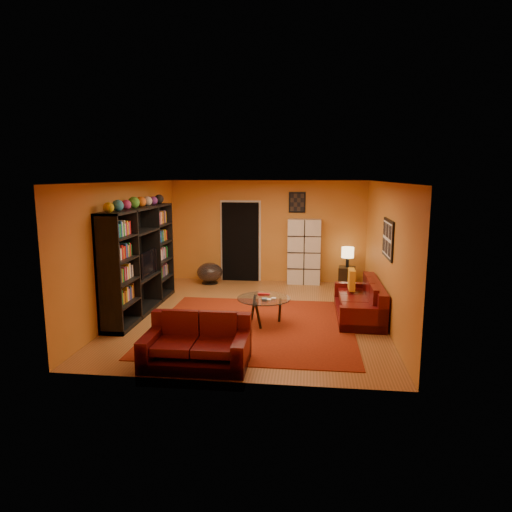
# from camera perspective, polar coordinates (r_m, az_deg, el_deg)

# --- Properties ---
(floor) EXTENTS (6.00, 6.00, 0.00)m
(floor) POSITION_cam_1_polar(r_m,az_deg,el_deg) (9.10, -0.37, -7.35)
(floor) COLOR brown
(floor) RESTS_ON ground
(ceiling) EXTENTS (6.00, 6.00, 0.00)m
(ceiling) POSITION_cam_1_polar(r_m,az_deg,el_deg) (8.68, -0.39, 9.25)
(ceiling) COLOR white
(ceiling) RESTS_ON wall_back
(wall_back) EXTENTS (6.00, 0.00, 6.00)m
(wall_back) POSITION_cam_1_polar(r_m,az_deg,el_deg) (11.75, 1.45, 3.10)
(wall_back) COLOR #C4752B
(wall_back) RESTS_ON floor
(wall_front) EXTENTS (6.00, 0.00, 6.00)m
(wall_front) POSITION_cam_1_polar(r_m,az_deg,el_deg) (5.89, -4.04, -3.93)
(wall_front) COLOR #C4752B
(wall_front) RESTS_ON floor
(wall_left) EXTENTS (0.00, 6.00, 6.00)m
(wall_left) POSITION_cam_1_polar(r_m,az_deg,el_deg) (9.44, -15.62, 1.02)
(wall_left) COLOR #C4752B
(wall_left) RESTS_ON floor
(wall_right) EXTENTS (0.00, 6.00, 6.00)m
(wall_right) POSITION_cam_1_polar(r_m,az_deg,el_deg) (8.84, 15.90, 0.42)
(wall_right) COLOR #C4752B
(wall_right) RESTS_ON floor
(rug) EXTENTS (3.60, 3.60, 0.01)m
(rug) POSITION_cam_1_polar(r_m,az_deg,el_deg) (8.43, -0.29, -8.75)
(rug) COLOR #62190B
(rug) RESTS_ON floor
(doorway) EXTENTS (0.95, 0.10, 2.04)m
(doorway) POSITION_cam_1_polar(r_m,az_deg,el_deg) (11.83, -1.95, 1.78)
(doorway) COLOR black
(doorway) RESTS_ON floor
(wall_art_right) EXTENTS (0.03, 1.00, 0.70)m
(wall_art_right) POSITION_cam_1_polar(r_m,az_deg,el_deg) (8.51, 16.18, 2.08)
(wall_art_right) COLOR black
(wall_art_right) RESTS_ON wall_right
(wall_art_back) EXTENTS (0.42, 0.03, 0.52)m
(wall_art_back) POSITION_cam_1_polar(r_m,az_deg,el_deg) (11.62, 5.16, 6.70)
(wall_art_back) COLOR black
(wall_art_back) RESTS_ON wall_back
(entertainment_unit) EXTENTS (0.45, 3.00, 2.10)m
(entertainment_unit) POSITION_cam_1_polar(r_m,az_deg,el_deg) (9.40, -14.28, -0.51)
(entertainment_unit) COLOR black
(entertainment_unit) RESTS_ON floor
(tv) EXTENTS (0.88, 0.12, 0.51)m
(tv) POSITION_cam_1_polar(r_m,az_deg,el_deg) (9.47, -13.80, -0.88)
(tv) COLOR black
(tv) RESTS_ON entertainment_unit
(sofa) EXTENTS (0.83, 2.02, 0.85)m
(sofa) POSITION_cam_1_polar(r_m,az_deg,el_deg) (9.13, 13.20, -5.69)
(sofa) COLOR #47090B
(sofa) RESTS_ON rug
(loveseat) EXTENTS (1.52, 0.92, 0.85)m
(loveseat) POSITION_cam_1_polar(r_m,az_deg,el_deg) (6.85, -7.33, -10.87)
(loveseat) COLOR #47090B
(loveseat) RESTS_ON rug
(throw_pillow) EXTENTS (0.12, 0.42, 0.42)m
(throw_pillow) POSITION_cam_1_polar(r_m,az_deg,el_deg) (9.50, 11.86, -2.89)
(throw_pillow) COLOR orange
(throw_pillow) RESTS_ON sofa
(coffee_table) EXTENTS (0.98, 0.98, 0.49)m
(coffee_table) POSITION_cam_1_polar(r_m,az_deg,el_deg) (8.43, 0.98, -5.58)
(coffee_table) COLOR silver
(coffee_table) RESTS_ON floor
(storage_cabinet) EXTENTS (0.83, 0.38, 1.64)m
(storage_cabinet) POSITION_cam_1_polar(r_m,az_deg,el_deg) (11.57, 6.04, 0.54)
(storage_cabinet) COLOR silver
(storage_cabinet) RESTS_ON floor
(bowl_chair) EXTENTS (0.65, 0.65, 0.53)m
(bowl_chair) POSITION_cam_1_polar(r_m,az_deg,el_deg) (11.65, -5.82, -2.07)
(bowl_chair) COLOR black
(bowl_chair) RESTS_ON floor
(side_table) EXTENTS (0.44, 0.44, 0.50)m
(side_table) POSITION_cam_1_polar(r_m,az_deg,el_deg) (11.46, 11.29, -2.60)
(side_table) COLOR black
(side_table) RESTS_ON floor
(table_lamp) EXTENTS (0.30, 0.30, 0.50)m
(table_lamp) POSITION_cam_1_polar(r_m,az_deg,el_deg) (11.35, 11.39, 0.37)
(table_lamp) COLOR black
(table_lamp) RESTS_ON side_table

